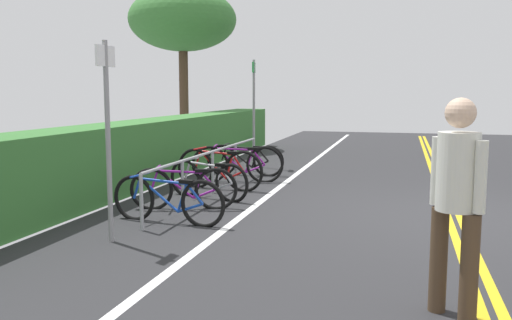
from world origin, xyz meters
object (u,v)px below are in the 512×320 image
object	(u,v)px
bicycle_2	(208,180)
sign_post_near	(108,123)
bike_rack	(213,161)
bicycle_5	(245,160)
bicycle_3	(219,169)
bicycle_1	(184,188)
sign_post_far	(254,104)
tree_mid	(183,20)
bicycle_0	(168,200)
pedestrian	(457,193)
bicycle_4	(238,164)

from	to	relation	value
bicycle_2	sign_post_near	distance (m)	3.01
bike_rack	bicycle_5	world-z (taller)	bike_rack
bicycle_3	bicycle_5	size ratio (longest dim) A/B	1.02
bicycle_1	sign_post_far	distance (m)	4.98
bike_rack	tree_mid	size ratio (longest dim) A/B	1.08
bicycle_0	bicycle_1	world-z (taller)	bicycle_1
sign_post_far	bicycle_5	bearing A→B (deg)	-172.77
bicycle_3	pedestrian	xyz separation A→B (m)	(-4.95, -3.67, 0.64)
bicycle_4	bicycle_5	distance (m)	0.90
bicycle_2	sign_post_far	xyz separation A→B (m)	(3.96, 0.29, 1.19)
bicycle_0	bicycle_2	world-z (taller)	same
sign_post_far	bicycle_1	bearing A→B (deg)	-177.34
bicycle_4	tree_mid	bearing A→B (deg)	30.98
sign_post_far	bicycle_4	bearing A→B (deg)	-172.96
bike_rack	bicycle_1	bearing A→B (deg)	-179.22
bicycle_5	tree_mid	distance (m)	7.45
bicycle_4	sign_post_far	world-z (taller)	sign_post_far
bike_rack	bicycle_4	size ratio (longest dim) A/B	3.02
pedestrian	sign_post_far	bearing A→B (deg)	25.68
bicycle_1	bicycle_2	size ratio (longest dim) A/B	1.01
bicycle_2	bicycle_4	size ratio (longest dim) A/B	0.87
bicycle_5	pedestrian	world-z (taller)	pedestrian
bicycle_1	sign_post_near	bearing A→B (deg)	176.05
bicycle_0	bicycle_4	distance (m)	3.50
bicycle_2	sign_post_near	world-z (taller)	sign_post_near
pedestrian	tree_mid	world-z (taller)	tree_mid
tree_mid	bicycle_4	bearing A→B (deg)	-149.02
bicycle_1	bike_rack	bearing A→B (deg)	0.78
bicycle_3	pedestrian	world-z (taller)	pedestrian
tree_mid	pedestrian	bearing A→B (deg)	-148.69
bicycle_4	sign_post_near	distance (m)	4.68
sign_post_near	sign_post_far	world-z (taller)	sign_post_far
bicycle_4	tree_mid	xyz separation A→B (m)	(6.23, 3.74, 3.68)
bicycle_4	bicycle_1	bearing A→B (deg)	178.95
pedestrian	tree_mid	xyz separation A→B (m)	(12.03, 7.32, 3.03)
bicycle_0	sign_post_far	distance (m)	5.84
bicycle_0	bicycle_4	xyz separation A→B (m)	(3.50, 0.08, 0.04)
bicycle_5	sign_post_near	size ratio (longest dim) A/B	0.72
bicycle_3	sign_post_far	world-z (taller)	sign_post_far
bike_rack	bicycle_0	bearing A→B (deg)	-176.22
bicycle_1	bicycle_2	distance (m)	0.87
bicycle_2	bike_rack	bearing A→B (deg)	10.46
bicycle_1	sign_post_near	xyz separation A→B (m)	(-1.93, 0.13, 1.10)
bike_rack	pedestrian	bearing A→B (deg)	-141.15
bicycle_4	pedestrian	world-z (taller)	pedestrian
bicycle_1	bicycle_4	distance (m)	2.62
bicycle_4	tree_mid	distance (m)	8.15
bicycle_4	sign_post_near	world-z (taller)	sign_post_near
bicycle_0	bicycle_1	xyz separation A→B (m)	(0.88, 0.13, 0.00)
bike_rack	bicycle_4	distance (m)	1.29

